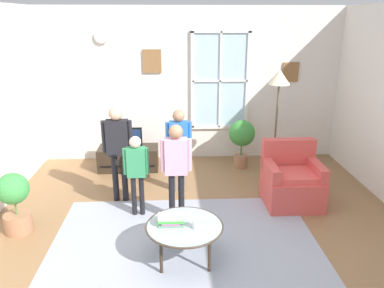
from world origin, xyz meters
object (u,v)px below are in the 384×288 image
television (127,137)px  cup (196,224)px  book_stack (171,219)px  floor_lamp (279,89)px  person_pink_shirt (176,162)px  person_blue_shirt (179,141)px  remote_near_books (177,217)px  potted_plant_corner (14,200)px  armchair (291,181)px  tv_stand (129,158)px  person_green_shirt (136,167)px  potted_plant_by_window (242,137)px  coffee_table (184,227)px  person_black_shirt (118,143)px

television → cup: size_ratio=4.96×
television → book_stack: size_ratio=1.77×
book_stack → floor_lamp: size_ratio=0.16×
book_stack → person_pink_shirt: bearing=85.0°
person_blue_shirt → floor_lamp: 1.68m
remote_near_books → potted_plant_corner: 2.01m
person_pink_shirt → floor_lamp: floor_lamp is taller
armchair → floor_lamp: bearing=96.9°
tv_stand → book_stack: book_stack is taller
person_green_shirt → armchair: bearing=6.6°
remote_near_books → potted_plant_by_window: bearing=64.7°
television → potted_plant_corner: potted_plant_corner is taller
television → remote_near_books: bearing=-71.7°
remote_near_books → person_green_shirt: (-0.51, 0.83, 0.28)m
coffee_table → book_stack: size_ratio=3.03×
coffee_table → person_green_shirt: bearing=120.7°
television → floor_lamp: size_ratio=0.28×
person_pink_shirt → floor_lamp: size_ratio=0.72×
book_stack → person_black_shirt: (-0.73, 1.37, 0.42)m
person_green_shirt → floor_lamp: size_ratio=0.61×
floor_lamp → coffee_table: bearing=-127.2°
book_stack → floor_lamp: bearing=49.4°
remote_near_books → person_black_shirt: size_ratio=0.10×
television → person_pink_shirt: 1.97m
book_stack → armchair: bearing=35.0°
person_green_shirt → person_pink_shirt: bearing=-17.7°
television → remote_near_books: television is taller
television → person_black_shirt: person_black_shirt is taller
book_stack → person_black_shirt: bearing=118.1°
cup → person_green_shirt: person_green_shirt is taller
armchair → person_pink_shirt: person_pink_shirt is taller
remote_near_books → person_green_shirt: 1.01m
cup → armchair: bearing=42.3°
person_pink_shirt → potted_plant_by_window: bearing=57.1°
television → tv_stand: bearing=90.0°
armchair → potted_plant_by_window: (-0.48, 1.37, 0.24)m
armchair → remote_near_books: (-1.63, -1.08, 0.09)m
tv_stand → cup: cup is taller
remote_near_books → floor_lamp: bearing=48.8°
person_blue_shirt → person_black_shirt: person_black_shirt is taller
tv_stand → remote_near_books: (0.81, -2.45, 0.22)m
book_stack → floor_lamp: floor_lamp is taller
tv_stand → cup: 2.87m
tv_stand → armchair: bearing=-29.3°
potted_plant_corner → person_pink_shirt: bearing=5.5°
book_stack → potted_plant_corner: size_ratio=0.36×
television → person_blue_shirt: 1.28m
person_blue_shirt → potted_plant_corner: bearing=-152.3°
television → person_green_shirt: person_green_shirt is taller
coffee_table → potted_plant_corner: size_ratio=1.10×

